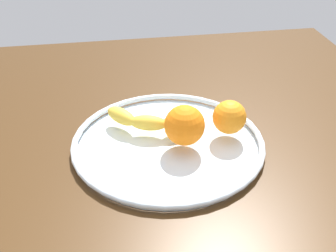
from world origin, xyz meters
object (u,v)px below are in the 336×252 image
at_px(orange_center, 185,125).
at_px(orange_back_left, 229,117).
at_px(banana, 151,120).
at_px(fruit_bowl, 168,143).

bearing_deg(orange_center, orange_back_left, 13.52).
bearing_deg(banana, orange_center, -33.26).
bearing_deg(orange_center, banana, 129.30).
height_order(fruit_bowl, banana, banana).
bearing_deg(banana, orange_back_left, 0.90).
height_order(fruit_bowl, orange_back_left, orange_back_left).
distance_m(fruit_bowl, banana, 0.06).
bearing_deg(fruit_bowl, banana, 116.79).
relative_size(banana, orange_back_left, 2.91).
distance_m(fruit_bowl, orange_center, 0.06).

